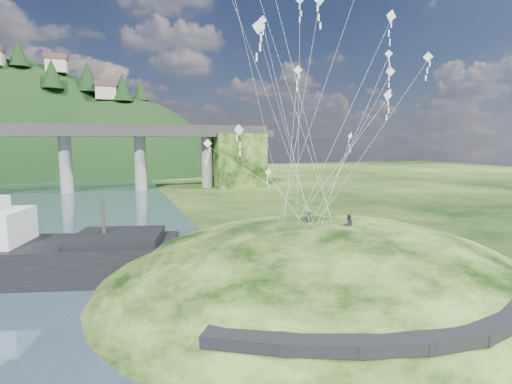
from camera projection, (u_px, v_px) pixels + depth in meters
name	position (u px, v px, depth m)	size (l,w,h in m)	color
ground	(230.00, 308.00, 26.78)	(320.00, 320.00, 0.00)	black
grass_hill	(321.00, 302.00, 31.53)	(36.00, 32.00, 13.00)	black
footpath	(428.00, 324.00, 19.93)	(22.29, 5.84, 0.83)	black
bridge	(12.00, 148.00, 82.05)	(160.00, 11.00, 15.00)	#2D2B2B
work_barge	(13.00, 253.00, 32.28)	(25.93, 12.96, 8.76)	black
wooden_dock	(126.00, 275.00, 32.34)	(12.60, 5.38, 0.90)	#3D2619
kite_flyers	(333.00, 213.00, 29.90)	(3.19, 2.45, 1.83)	#282936
kite_swarm	(314.00, 39.00, 30.48)	(20.83, 16.44, 19.34)	white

